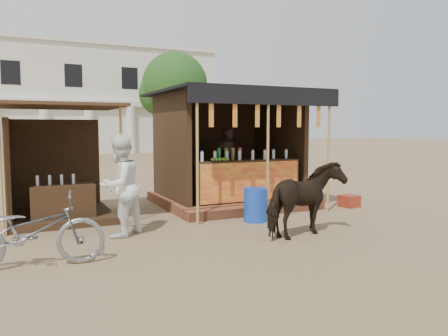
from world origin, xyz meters
name	(u,v)px	position (x,y,z in m)	size (l,w,h in m)	color
ground	(264,239)	(0.00, 0.00, 0.00)	(120.00, 120.00, 0.00)	#846B4C
main_stall	(230,164)	(1.00, 3.36, 1.03)	(3.60, 3.61, 2.78)	#985031
secondary_stall	(51,179)	(-3.17, 3.24, 0.85)	(2.40, 2.40, 2.38)	#342313
cow	(305,200)	(0.75, -0.15, 0.66)	(0.71, 1.56, 1.32)	black
motorbike	(31,231)	(-3.65, 0.05, 0.51)	(0.67, 1.93, 1.01)	gray
bystander	(120,186)	(-2.16, 1.31, 0.89)	(0.87, 0.68, 1.79)	white
blue_barrel	(255,205)	(0.59, 1.34, 0.34)	(0.49, 0.49, 0.69)	#1842B4
red_crate	(349,201)	(3.45, 1.79, 0.14)	(0.38, 0.41, 0.29)	maroon
cooler	(282,197)	(2.06, 2.60, 0.23)	(0.76, 0.66, 0.46)	#1B7D21
background_building	(41,101)	(-2.00, 29.94, 3.98)	(26.00, 7.45, 8.18)	silver
tree	(172,87)	(5.81, 22.14, 4.63)	(4.50, 4.40, 7.00)	#382314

